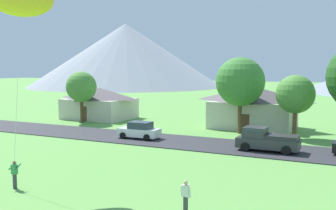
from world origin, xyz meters
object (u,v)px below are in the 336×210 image
at_px(tree_right_of_center, 81,87).
at_px(tree_center, 240,82).
at_px(house_leftmost, 99,103).
at_px(parked_car_white_mid_east, 139,130).
at_px(house_right_center, 253,106).
at_px(pickup_truck_charcoal_west_side, 266,139).
at_px(watcher_person, 186,196).
at_px(tree_near_right, 295,94).

bearing_deg(tree_right_of_center, tree_center, 2.34).
distance_m(house_leftmost, parked_car_white_mid_east, 17.84).
distance_m(tree_right_of_center, parked_car_white_mid_east, 15.15).
relative_size(house_right_center, tree_right_of_center, 1.52).
bearing_deg(house_right_center, tree_right_of_center, -165.75).
relative_size(house_leftmost, house_right_center, 0.93).
bearing_deg(pickup_truck_charcoal_west_side, watcher_person, -90.66).
bearing_deg(house_leftmost, watcher_person, -47.55).
distance_m(house_right_center, tree_center, 5.48).
xyz_separation_m(tree_right_of_center, parked_car_white_mid_east, (12.88, -7.03, -3.80)).
bearing_deg(tree_near_right, watcher_person, -92.86).
distance_m(house_leftmost, tree_near_right, 27.70).
xyz_separation_m(tree_near_right, pickup_truck_charcoal_west_side, (-1.03, -8.04, -3.41)).
height_order(house_right_center, tree_right_of_center, tree_right_of_center).
xyz_separation_m(tree_right_of_center, watcher_person, (25.52, -23.91, -3.79)).
bearing_deg(tree_near_right, house_right_center, 139.39).
height_order(tree_near_right, parked_car_white_mid_east, tree_near_right).
bearing_deg(parked_car_white_mid_east, house_right_center, 56.18).
bearing_deg(parked_car_white_mid_east, tree_right_of_center, 151.38).
relative_size(tree_center, watcher_person, 4.97).
distance_m(tree_center, tree_right_of_center, 20.94).
relative_size(tree_right_of_center, pickup_truck_charcoal_west_side, 1.28).
distance_m(tree_center, watcher_person, 25.64).
bearing_deg(tree_near_right, house_leftmost, 171.67).
height_order(tree_right_of_center, pickup_truck_charcoal_west_side, tree_right_of_center).
height_order(house_leftmost, house_right_center, house_right_center).
bearing_deg(house_right_center, tree_near_right, -40.61).
height_order(parked_car_white_mid_east, pickup_truck_charcoal_west_side, pickup_truck_charcoal_west_side).
bearing_deg(house_leftmost, tree_right_of_center, -82.96).
xyz_separation_m(parked_car_white_mid_east, watcher_person, (12.64, -16.88, 0.01)).
bearing_deg(parked_car_white_mid_east, tree_center, 44.50).
xyz_separation_m(house_right_center, watcher_person, (4.33, -29.29, -1.70)).
relative_size(tree_right_of_center, parked_car_white_mid_east, 1.57).
xyz_separation_m(house_leftmost, watcher_person, (26.09, -28.53, -1.38)).
xyz_separation_m(tree_center, watcher_person, (4.63, -24.76, -4.77)).
xyz_separation_m(pickup_truck_charcoal_west_side, watcher_person, (-0.19, -16.49, -0.18)).
distance_m(house_right_center, pickup_truck_charcoal_west_side, 13.66).
xyz_separation_m(house_leftmost, parked_car_white_mid_east, (13.45, -11.65, -1.39)).
bearing_deg(house_right_center, parked_car_white_mid_east, -123.82).
height_order(tree_right_of_center, parked_car_white_mid_east, tree_right_of_center).
bearing_deg(tree_center, parked_car_white_mid_east, -135.50).
bearing_deg(tree_right_of_center, tree_near_right, 1.33).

